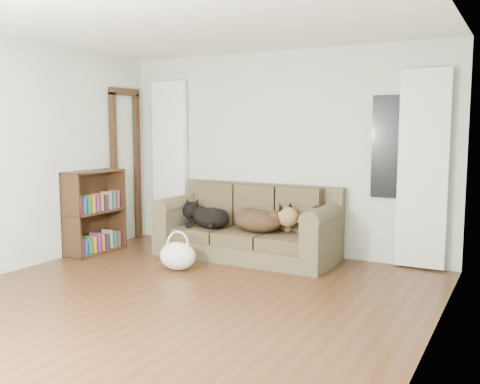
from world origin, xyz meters
The scene contains 14 objects.
floor centered at (0.00, 0.00, 0.00)m, with size 5.00×5.00×0.00m, color #3F240F.
ceiling centered at (0.00, 0.00, 2.60)m, with size 5.00×5.00×0.00m, color white.
wall_back centered at (0.00, 2.50, 1.30)m, with size 4.50×0.04×2.60m, color beige.
wall_right centered at (2.25, 0.00, 1.30)m, with size 0.04×5.00×2.60m, color beige.
curtain_left centered at (-1.70, 2.42, 1.15)m, with size 0.55×0.08×2.25m, color white.
curtain_right centered at (1.80, 2.42, 1.15)m, with size 0.55×0.08×2.25m, color white.
window_pane centered at (1.45, 2.47, 1.40)m, with size 0.50×0.03×1.20m, color black.
door_casing centered at (-2.20, 2.05, 1.05)m, with size 0.07×0.60×2.10m, color black.
sofa centered at (-0.22, 1.97, 0.45)m, with size 2.24×0.97×0.92m, color #373223.
dog_black_lab centered at (-0.74, 1.91, 0.48)m, with size 0.62×0.43×0.26m, color black.
dog_shepherd centered at (0.00, 1.95, 0.49)m, with size 0.69×0.49×0.31m, color black.
tv_remote centered at (0.74, 1.85, 0.73)m, with size 0.05×0.19×0.02m, color black.
tote_bag centered at (-0.63, 1.07, 0.16)m, with size 0.44×0.34×0.32m, color beige.
bookshelf centered at (-2.09, 1.28, 0.50)m, with size 0.32×0.86×1.07m, color black.
Camera 1 is at (2.83, -3.87, 1.62)m, focal length 40.00 mm.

